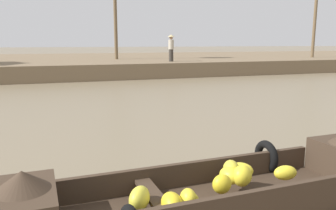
# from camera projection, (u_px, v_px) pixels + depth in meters

# --- Properties ---
(ground_plane) EXTENTS (300.00, 300.00, 0.00)m
(ground_plane) POSITION_uv_depth(u_px,v_px,m) (88.00, 119.00, 9.37)
(ground_plane) COLOR #7A6B51
(riverbank_strip) EXTENTS (160.00, 20.00, 0.89)m
(riverbank_strip) POSITION_uv_depth(u_px,v_px,m) (61.00, 63.00, 27.06)
(riverbank_strip) COLOR #756047
(riverbank_strip) RESTS_ON ground
(banana_boat) EXTENTS (5.07, 1.92, 0.81)m
(banana_boat) POSITION_uv_depth(u_px,v_px,m) (215.00, 188.00, 4.25)
(banana_boat) COLOR #3D2D21
(banana_boat) RESTS_ON ground
(vendor_person) EXTENTS (0.44, 0.44, 1.66)m
(vendor_person) POSITION_uv_depth(u_px,v_px,m) (171.00, 47.00, 21.26)
(vendor_person) COLOR #332D28
(vendor_person) RESTS_ON riverbank_strip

